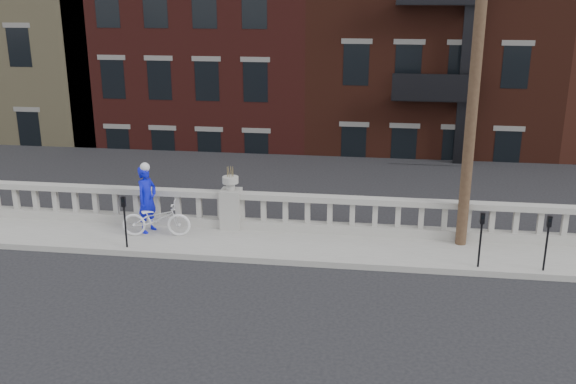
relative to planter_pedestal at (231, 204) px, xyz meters
name	(u,v)px	position (x,y,z in m)	size (l,w,h in m)	color
ground	(192,296)	(0.00, -3.95, -0.83)	(120.00, 120.00, 0.00)	black
sidewalk	(224,242)	(0.00, -0.95, -0.76)	(32.00, 2.20, 0.15)	gray
balustrade	(231,211)	(0.00, 0.00, -0.19)	(28.00, 0.34, 1.03)	gray
planter_pedestal	(231,204)	(0.00, 0.00, 0.00)	(0.55, 0.55, 1.76)	gray
lower_level	(318,64)	(0.56, 19.09, 1.80)	(80.00, 44.00, 20.80)	#605E59
utility_pole	(478,45)	(6.20, -0.35, 4.41)	(1.60, 0.28, 10.00)	#422D1E
parking_meter_a	(125,216)	(-2.35, -1.80, 0.17)	(0.10, 0.09, 1.36)	black
parking_meter_b	(481,234)	(6.45, -1.80, 0.17)	(0.10, 0.09, 1.36)	black
parking_meter_c	(547,237)	(7.95, -1.80, 0.17)	(0.10, 0.09, 1.36)	black
bicycle	(156,219)	(-1.85, -0.90, -0.20)	(0.64, 1.83, 0.96)	white
cyclist	(147,199)	(-2.18, -0.61, 0.24)	(0.67, 0.44, 1.84)	#0E14D3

